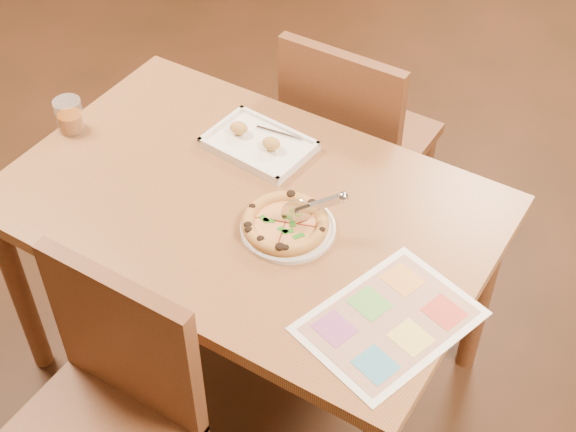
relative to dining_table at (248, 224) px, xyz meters
The scene contains 9 objects.
dining_table is the anchor object (origin of this frame).
chair_near 0.61m from the dining_table, 90.00° to the right, with size 0.42×0.42×0.47m.
chair_far 0.61m from the dining_table, 90.00° to the left, with size 0.42×0.42×0.47m.
plate 0.18m from the dining_table, 12.75° to the right, with size 0.25×0.25×0.01m, color silver.
pizza 0.19m from the dining_table, 14.85° to the right, with size 0.23×0.23×0.03m.
pizza_cutter 0.27m from the dining_table, ahead, with size 0.13×0.10×0.09m.
appetizer_tray 0.25m from the dining_table, 115.24° to the left, with size 0.31×0.23×0.06m.
glass_tumbler 0.62m from the dining_table, behind, with size 0.08×0.08×0.10m.
menu 0.54m from the dining_table, 17.83° to the right, with size 0.28×0.40×0.01m, color white.
Camera 1 is at (0.92, -1.27, 2.18)m, focal length 50.00 mm.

